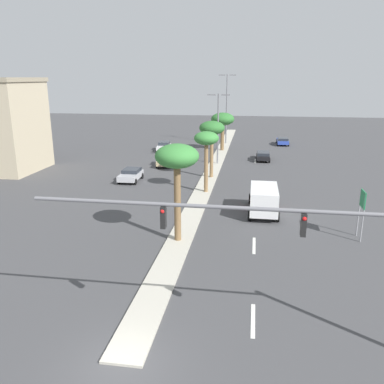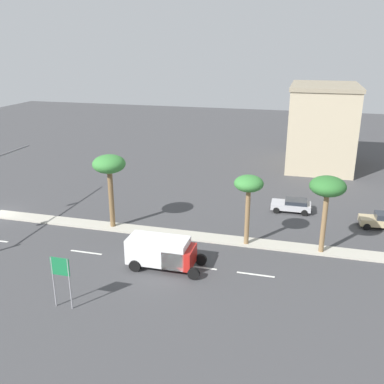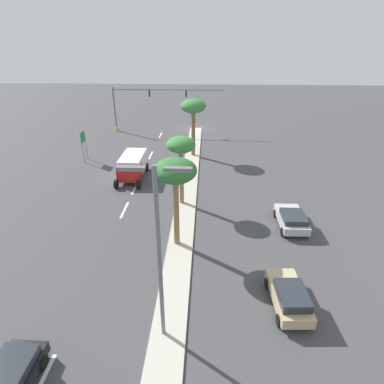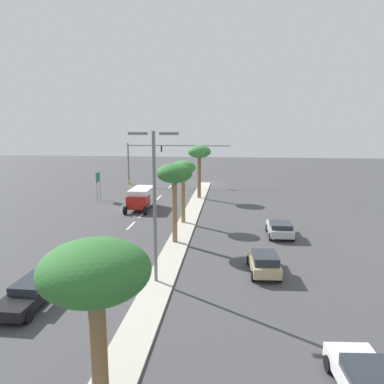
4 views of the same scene
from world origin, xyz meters
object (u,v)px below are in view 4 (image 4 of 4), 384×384
object	(u,v)px
street_lamp_right	(155,195)
sedan_silver_front	(280,228)
palm_tree_outboard	(199,154)
traffic_signal_gantry	(154,157)
sedan_tan_mid	(264,262)
directional_road_sign	(98,180)
palm_tree_trailing	(95,275)
palm_tree_left	(183,170)
sedan_black_left	(31,292)
sedan_white_right	(369,383)
box_truck	(141,198)
palm_tree_center	(174,176)

from	to	relation	value
street_lamp_right	sedan_silver_front	bearing A→B (deg)	-129.84
sedan_silver_front	palm_tree_outboard	bearing A→B (deg)	-62.30
traffic_signal_gantry	sedan_tan_mid	bearing A→B (deg)	112.54
traffic_signal_gantry	palm_tree_outboard	xyz separation A→B (m)	(-8.28, 10.88, 1.48)
directional_road_sign	palm_tree_trailing	world-z (taller)	palm_tree_trailing
traffic_signal_gantry	street_lamp_right	distance (m)	38.12
traffic_signal_gantry	palm_tree_left	size ratio (longest dim) A/B	2.77
sedan_black_left	sedan_white_right	world-z (taller)	sedan_white_right
directional_road_sign	palm_tree_left	bearing A→B (deg)	140.45
directional_road_sign	box_truck	xyz separation A→B (m)	(-6.67, 4.61, -1.22)
palm_tree_trailing	sedan_black_left	distance (m)	10.04
palm_tree_trailing	street_lamp_right	world-z (taller)	street_lamp_right
directional_road_sign	sedan_silver_front	size ratio (longest dim) A/B	0.90
street_lamp_right	palm_tree_center	bearing A→B (deg)	-89.87
traffic_signal_gantry	sedan_silver_front	world-z (taller)	traffic_signal_gantry
palm_tree_center	sedan_silver_front	distance (m)	10.34
palm_tree_outboard	palm_tree_left	size ratio (longest dim) A/B	1.13
sedan_tan_mid	sedan_silver_front	bearing A→B (deg)	-103.95
palm_tree_left	sedan_tan_mid	xyz separation A→B (m)	(-6.78, 11.72, -4.45)
palm_tree_trailing	sedan_silver_front	xyz separation A→B (m)	(-8.50, -20.60, -4.09)
traffic_signal_gantry	sedan_tan_mid	size ratio (longest dim) A/B	4.19
palm_tree_trailing	sedan_silver_front	bearing A→B (deg)	-112.43
palm_tree_outboard	street_lamp_right	xyz separation A→B (m)	(0.34, 26.38, -0.40)
sedan_black_left	sedan_silver_front	xyz separation A→B (m)	(-14.77, -13.92, 0.02)
palm_tree_trailing	street_lamp_right	size ratio (longest dim) A/B	0.64
traffic_signal_gantry	sedan_tan_mid	xyz separation A→B (m)	(-14.59, 35.14, -3.61)
sedan_black_left	sedan_tan_mid	world-z (taller)	sedan_tan_mid
sedan_black_left	box_truck	bearing A→B (deg)	-90.90
palm_tree_left	sedan_black_left	bearing A→B (deg)	71.11
traffic_signal_gantry	palm_tree_center	size ratio (longest dim) A/B	2.61
palm_tree_center	sedan_silver_front	size ratio (longest dim) A/B	1.62
palm_tree_left	sedan_silver_front	bearing A→B (deg)	158.98
traffic_signal_gantry	box_truck	xyz separation A→B (m)	(-2.24, 17.93, -3.06)
street_lamp_right	box_truck	world-z (taller)	street_lamp_right
box_truck	sedan_tan_mid	bearing A→B (deg)	125.64
sedan_black_left	palm_tree_center	bearing A→B (deg)	-118.39
palm_tree_trailing	directional_road_sign	bearing A→B (deg)	-69.76
street_lamp_right	palm_tree_trailing	bearing A→B (deg)	91.17
street_lamp_right	sedan_white_right	size ratio (longest dim) A/B	2.16
street_lamp_right	palm_tree_left	bearing A→B (deg)	-89.45
palm_tree_left	sedan_white_right	xyz separation A→B (m)	(-9.43, 22.71, -4.49)
traffic_signal_gantry	sedan_black_left	bearing A→B (deg)	92.65
palm_tree_outboard	sedan_black_left	world-z (taller)	palm_tree_outboard
palm_tree_center	sedan_tan_mid	world-z (taller)	palm_tree_center
traffic_signal_gantry	sedan_black_left	world-z (taller)	traffic_signal_gantry
palm_tree_outboard	sedan_silver_front	distance (m)	18.73
sedan_silver_front	box_truck	world-z (taller)	box_truck
palm_tree_outboard	sedan_white_right	xyz separation A→B (m)	(-8.96, 35.25, -5.13)
street_lamp_right	sedan_white_right	xyz separation A→B (m)	(-9.30, 8.87, -4.73)
palm_tree_outboard	palm_tree_trailing	distance (m)	36.56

